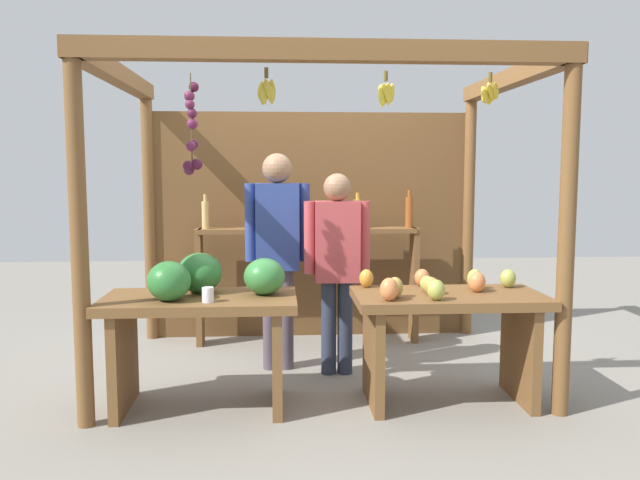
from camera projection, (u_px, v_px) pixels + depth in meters
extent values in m
plane|color=gray|center=(318.00, 369.00, 4.86)|extent=(12.00, 12.00, 0.00)
cylinder|color=brown|center=(79.00, 237.00, 3.66)|extent=(0.10, 0.10, 2.22)
cylinder|color=brown|center=(567.00, 234.00, 3.84)|extent=(0.10, 0.10, 2.22)
cylinder|color=brown|center=(149.00, 214.00, 5.65)|extent=(0.10, 0.10, 2.22)
cylinder|color=brown|center=(469.00, 213.00, 5.83)|extent=(0.10, 0.10, 2.22)
cube|color=brown|center=(329.00, 51.00, 3.64)|extent=(2.95, 0.12, 0.12)
cube|color=brown|center=(117.00, 75.00, 4.54)|extent=(0.12, 2.10, 0.12)
cube|color=brown|center=(512.00, 78.00, 4.72)|extent=(0.12, 2.10, 0.12)
cube|color=brown|center=(311.00, 225.00, 5.77)|extent=(2.85, 0.04, 2.00)
cylinder|color=brown|center=(386.00, 76.00, 3.86)|extent=(0.02, 0.02, 0.06)
ellipsoid|color=yellow|center=(392.00, 93.00, 3.87)|extent=(0.04, 0.07, 0.12)
ellipsoid|color=yellow|center=(390.00, 96.00, 3.90)|extent=(0.06, 0.06, 0.12)
ellipsoid|color=yellow|center=(385.00, 98.00, 3.91)|extent=(0.08, 0.04, 0.12)
ellipsoid|color=yellow|center=(383.00, 92.00, 3.88)|extent=(0.07, 0.07, 0.13)
ellipsoid|color=yellow|center=(381.00, 94.00, 3.87)|extent=(0.04, 0.06, 0.12)
ellipsoid|color=yellow|center=(381.00, 97.00, 3.85)|extent=(0.05, 0.05, 0.12)
ellipsoid|color=yellow|center=(386.00, 93.00, 3.85)|extent=(0.07, 0.04, 0.12)
ellipsoid|color=yellow|center=(389.00, 93.00, 3.86)|extent=(0.05, 0.05, 0.12)
cylinder|color=brown|center=(266.00, 73.00, 3.73)|extent=(0.02, 0.02, 0.06)
ellipsoid|color=gold|center=(273.00, 92.00, 3.74)|extent=(0.04, 0.07, 0.12)
ellipsoid|color=gold|center=(271.00, 89.00, 3.76)|extent=(0.05, 0.05, 0.13)
ellipsoid|color=gold|center=(268.00, 91.00, 3.78)|extent=(0.07, 0.04, 0.12)
ellipsoid|color=gold|center=(265.00, 89.00, 3.76)|extent=(0.07, 0.05, 0.13)
ellipsoid|color=gold|center=(261.00, 90.00, 3.75)|extent=(0.05, 0.07, 0.13)
ellipsoid|color=gold|center=(262.00, 95.00, 3.73)|extent=(0.04, 0.06, 0.12)
ellipsoid|color=gold|center=(263.00, 94.00, 3.71)|extent=(0.06, 0.05, 0.13)
ellipsoid|color=gold|center=(267.00, 89.00, 3.71)|extent=(0.06, 0.04, 0.12)
ellipsoid|color=gold|center=(271.00, 94.00, 3.73)|extent=(0.05, 0.06, 0.13)
cylinder|color=brown|center=(490.00, 77.00, 3.91)|extent=(0.02, 0.02, 0.06)
ellipsoid|color=gold|center=(494.00, 92.00, 3.92)|extent=(0.04, 0.06, 0.11)
ellipsoid|color=gold|center=(491.00, 97.00, 3.95)|extent=(0.07, 0.06, 0.11)
ellipsoid|color=gold|center=(488.00, 95.00, 3.94)|extent=(0.05, 0.04, 0.11)
ellipsoid|color=gold|center=(484.00, 95.00, 3.93)|extent=(0.05, 0.05, 0.11)
ellipsoid|color=gold|center=(485.00, 94.00, 3.90)|extent=(0.05, 0.07, 0.11)
ellipsoid|color=gold|center=(490.00, 91.00, 3.89)|extent=(0.06, 0.04, 0.11)
ellipsoid|color=gold|center=(496.00, 91.00, 3.89)|extent=(0.05, 0.05, 0.11)
cylinder|color=#4C422D|center=(191.00, 119.00, 3.96)|extent=(0.01, 0.01, 0.55)
sphere|color=#47142D|center=(194.00, 87.00, 3.97)|extent=(0.06, 0.06, 0.06)
sphere|color=#601E42|center=(189.00, 96.00, 3.96)|extent=(0.07, 0.07, 0.07)
sphere|color=#601E42|center=(190.00, 104.00, 3.96)|extent=(0.06, 0.06, 0.06)
sphere|color=#511938|center=(192.00, 113.00, 3.97)|extent=(0.06, 0.06, 0.06)
sphere|color=#601E42|center=(192.00, 124.00, 3.98)|extent=(0.07, 0.07, 0.07)
sphere|color=#47142D|center=(194.00, 144.00, 4.01)|extent=(0.06, 0.06, 0.06)
sphere|color=#601E42|center=(191.00, 146.00, 3.97)|extent=(0.06, 0.06, 0.06)
sphere|color=#47142D|center=(188.00, 166.00, 3.98)|extent=(0.07, 0.07, 0.07)
sphere|color=#511938|center=(189.00, 170.00, 4.01)|extent=(0.06, 0.06, 0.06)
sphere|color=#47142D|center=(197.00, 164.00, 3.99)|extent=(0.07, 0.07, 0.07)
cube|color=brown|center=(200.00, 301.00, 4.00)|extent=(1.20, 0.64, 0.06)
cube|color=brown|center=(123.00, 359.00, 4.00)|extent=(0.06, 0.58, 0.65)
cube|color=brown|center=(277.00, 356.00, 4.06)|extent=(0.06, 0.58, 0.65)
ellipsoid|color=#2D7533|center=(200.00, 273.00, 4.10)|extent=(0.31, 0.31, 0.26)
ellipsoid|color=#38843D|center=(264.00, 276.00, 4.04)|extent=(0.32, 0.32, 0.23)
ellipsoid|color=#2D7533|center=(169.00, 281.00, 3.85)|extent=(0.37, 0.37, 0.24)
cylinder|color=white|center=(208.00, 295.00, 3.81)|extent=(0.07, 0.07, 0.09)
cube|color=brown|center=(448.00, 298.00, 4.10)|extent=(1.20, 0.64, 0.06)
cube|color=brown|center=(373.00, 354.00, 4.10)|extent=(0.06, 0.58, 0.65)
cube|color=brown|center=(520.00, 351.00, 4.16)|extent=(0.06, 0.58, 0.65)
ellipsoid|color=#A8B24C|center=(427.00, 284.00, 4.16)|extent=(0.11, 0.11, 0.10)
ellipsoid|color=#E07F47|center=(477.00, 282.00, 4.13)|extent=(0.15, 0.15, 0.13)
ellipsoid|color=#A8B24C|center=(508.00, 278.00, 4.29)|extent=(0.13, 0.13, 0.12)
ellipsoid|color=#E07F47|center=(389.00, 289.00, 3.85)|extent=(0.16, 0.16, 0.14)
ellipsoid|color=#B79E47|center=(431.00, 286.00, 4.05)|extent=(0.14, 0.14, 0.11)
ellipsoid|color=#A8B24C|center=(475.00, 279.00, 4.23)|extent=(0.13, 0.13, 0.13)
ellipsoid|color=gold|center=(366.00, 278.00, 4.30)|extent=(0.10, 0.10, 0.12)
ellipsoid|color=#A8B24C|center=(436.00, 290.00, 3.87)|extent=(0.14, 0.14, 0.13)
ellipsoid|color=#B79E47|center=(395.00, 287.00, 3.95)|extent=(0.11, 0.11, 0.13)
ellipsoid|color=#E07F47|center=(422.00, 278.00, 4.35)|extent=(0.13, 0.13, 0.12)
cube|color=brown|center=(200.00, 287.00, 5.49)|extent=(0.05, 0.20, 1.00)
cube|color=brown|center=(414.00, 285.00, 5.61)|extent=(0.05, 0.20, 1.00)
cube|color=brown|center=(308.00, 231.00, 5.50)|extent=(1.85, 0.22, 0.04)
cylinder|color=#D8B266|center=(205.00, 215.00, 5.43)|extent=(0.06, 0.06, 0.23)
cylinder|color=#D8B266|center=(205.00, 198.00, 5.41)|extent=(0.03, 0.03, 0.06)
cylinder|color=#D8B266|center=(256.00, 214.00, 5.46)|extent=(0.07, 0.07, 0.25)
cylinder|color=#D8B266|center=(256.00, 195.00, 5.44)|extent=(0.03, 0.03, 0.06)
cylinder|color=#338C4C|center=(308.00, 215.00, 5.49)|extent=(0.07, 0.07, 0.23)
cylinder|color=#338C4C|center=(308.00, 198.00, 5.47)|extent=(0.03, 0.03, 0.06)
cylinder|color=gold|center=(358.00, 214.00, 5.51)|extent=(0.07, 0.07, 0.24)
cylinder|color=gold|center=(358.00, 196.00, 5.50)|extent=(0.03, 0.03, 0.06)
cylinder|color=#994C1E|center=(409.00, 212.00, 5.54)|extent=(0.06, 0.06, 0.26)
cylinder|color=#994C1E|center=(409.00, 193.00, 5.52)|extent=(0.03, 0.03, 0.06)
cylinder|color=#524652|center=(270.00, 319.00, 4.83)|extent=(0.11, 0.11, 0.76)
cylinder|color=#524652|center=(286.00, 319.00, 4.84)|extent=(0.11, 0.11, 0.76)
cube|color=#2D428C|center=(278.00, 227.00, 4.76)|extent=(0.32, 0.19, 0.64)
cylinder|color=#2D428C|center=(250.00, 222.00, 4.75)|extent=(0.08, 0.08, 0.58)
cylinder|color=#2D428C|center=(304.00, 222.00, 4.77)|extent=(0.08, 0.08, 0.58)
sphere|color=#997051|center=(277.00, 168.00, 4.72)|extent=(0.22, 0.22, 0.22)
cylinder|color=#2D3549|center=(329.00, 328.00, 4.72)|extent=(0.11, 0.11, 0.69)
cylinder|color=#2D3549|center=(345.00, 327.00, 4.72)|extent=(0.11, 0.11, 0.69)
cube|color=#BF474C|center=(337.00, 241.00, 4.65)|extent=(0.32, 0.19, 0.58)
cylinder|color=#BF474C|center=(309.00, 238.00, 4.64)|extent=(0.08, 0.08, 0.52)
cylinder|color=#BF474C|center=(365.00, 237.00, 4.66)|extent=(0.08, 0.08, 0.52)
sphere|color=#997051|center=(337.00, 187.00, 4.61)|extent=(0.20, 0.20, 0.20)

